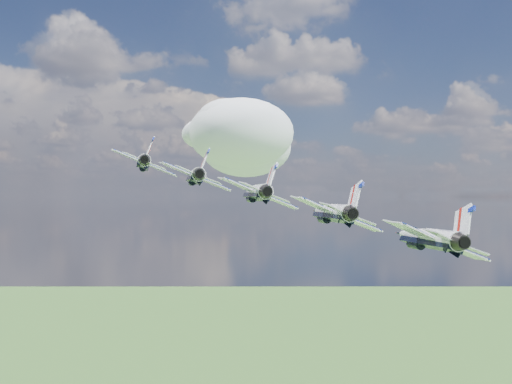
{
  "coord_description": "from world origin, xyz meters",
  "views": [
    {
      "loc": [
        -0.96,
        -67.1,
        157.7
      ],
      "look_at": [
        5.38,
        11.7,
        158.37
      ],
      "focal_mm": 40.0,
      "sensor_mm": 36.0,
      "label": 1
    }
  ],
  "objects_px": {
    "jet_2": "(256,192)",
    "jet_4": "(426,237)",
    "jet_0": "(145,163)",
    "jet_3": "(331,212)",
    "jet_1": "(195,176)"
  },
  "relations": [
    {
      "from": "jet_2",
      "to": "jet_4",
      "type": "distance_m",
      "value": 25.43
    },
    {
      "from": "jet_0",
      "to": "jet_4",
      "type": "xyz_separation_m",
      "value": [
        34.58,
        -35.89,
        -10.17
      ]
    },
    {
      "from": "jet_1",
      "to": "jet_4",
      "type": "xyz_separation_m",
      "value": [
        25.93,
        -26.92,
        -7.63
      ]
    },
    {
      "from": "jet_1",
      "to": "jet_0",
      "type": "bearing_deg",
      "value": 127.93
    },
    {
      "from": "jet_1",
      "to": "jet_2",
      "type": "xyz_separation_m",
      "value": [
        8.64,
        -8.97,
        -2.54
      ]
    },
    {
      "from": "jet_1",
      "to": "jet_2",
      "type": "height_order",
      "value": "jet_1"
    },
    {
      "from": "jet_0",
      "to": "jet_4",
      "type": "bearing_deg",
      "value": -52.07
    },
    {
      "from": "jet_4",
      "to": "jet_2",
      "type": "bearing_deg",
      "value": 127.93
    },
    {
      "from": "jet_0",
      "to": "jet_2",
      "type": "xyz_separation_m",
      "value": [
        17.29,
        -17.94,
        -5.09
      ]
    },
    {
      "from": "jet_0",
      "to": "jet_3",
      "type": "relative_size",
      "value": 1.0
    },
    {
      "from": "jet_1",
      "to": "jet_3",
      "type": "xyz_separation_m",
      "value": [
        17.29,
        -17.94,
        -5.09
      ]
    },
    {
      "from": "jet_0",
      "to": "jet_2",
      "type": "distance_m",
      "value": 25.43
    },
    {
      "from": "jet_4",
      "to": "jet_1",
      "type": "bearing_deg",
      "value": 127.93
    },
    {
      "from": "jet_0",
      "to": "jet_3",
      "type": "distance_m",
      "value": 38.15
    },
    {
      "from": "jet_2",
      "to": "jet_3",
      "type": "relative_size",
      "value": 1.0
    }
  ]
}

